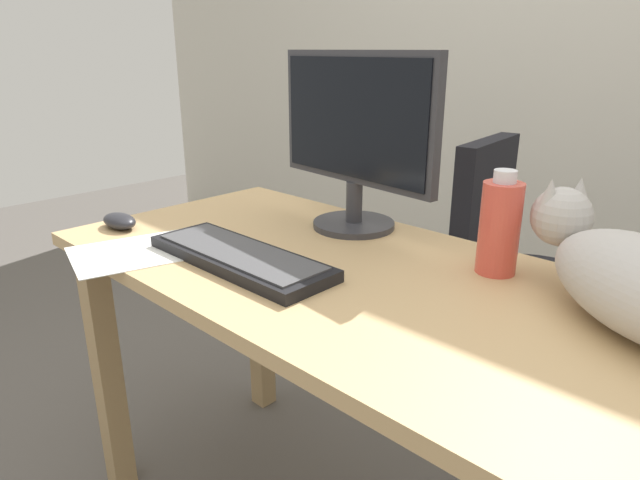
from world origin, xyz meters
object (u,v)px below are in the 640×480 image
object	(u,v)px
water_bottle	(500,227)
office_chair	(516,310)
monitor	(355,135)
computer_mouse	(119,221)
cat	(634,278)
keyboard	(240,257)

from	to	relation	value
water_bottle	office_chair	bearing A→B (deg)	107.82
monitor	computer_mouse	size ratio (longest dim) A/B	4.36
water_bottle	monitor	bearing A→B (deg)	176.40
cat	computer_mouse	size ratio (longest dim) A/B	4.72
monitor	keyboard	world-z (taller)	monitor
cat	computer_mouse	distance (m)	1.10
office_chair	monitor	xyz separation A→B (m)	(-0.20, -0.55, 0.58)
monitor	computer_mouse	xyz separation A→B (m)	(-0.41, -0.40, -0.21)
monitor	keyboard	size ratio (longest dim) A/B	1.09
monitor	cat	size ratio (longest dim) A/B	0.92
office_chair	water_bottle	xyz separation A→B (m)	(0.19, -0.58, 0.45)
keyboard	office_chair	bearing A→B (deg)	76.58
keyboard	monitor	bearing A→B (deg)	88.09
cat	water_bottle	distance (m)	0.26
office_chair	keyboard	bearing A→B (deg)	-103.42
cat	water_bottle	size ratio (longest dim) A/B	2.54
office_chair	cat	size ratio (longest dim) A/B	1.75
computer_mouse	water_bottle	xyz separation A→B (m)	(0.80, 0.38, 0.08)
computer_mouse	water_bottle	bearing A→B (deg)	25.23
monitor	water_bottle	distance (m)	0.41
office_chair	water_bottle	world-z (taller)	water_bottle
keyboard	cat	distance (m)	0.71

